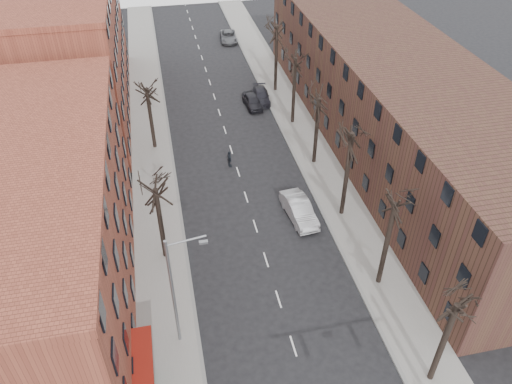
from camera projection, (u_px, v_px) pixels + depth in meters
sidewalk_left at (151, 142)px, 52.05m from camera, size 4.00×90.00×0.15m
sidewalk_right at (298, 126)px, 54.68m from camera, size 4.00×90.00×0.15m
building_left_near at (25, 242)px, 31.66m from camera, size 12.00×26.00×12.00m
building_left_far at (63, 52)px, 53.42m from camera, size 12.00×28.00×14.00m
building_right at (393, 99)px, 49.11m from camera, size 12.00×50.00×10.00m
tree_right_a at (429, 378)px, 30.75m from camera, size 5.20×5.20×10.00m
tree_right_b at (378, 282)px, 36.92m from camera, size 5.20×5.20×10.80m
tree_right_c at (341, 214)px, 43.09m from camera, size 5.20×5.20×11.60m
tree_right_d at (314, 162)px, 49.26m from camera, size 5.20×5.20×10.00m
tree_right_e at (292, 123)px, 55.43m from camera, size 5.20×5.20×10.80m
tree_right_f at (275, 91)px, 61.60m from camera, size 5.20×5.20×11.60m
tree_left_a at (166, 256)px, 39.05m from camera, size 5.20×5.20×9.50m
tree_left_b at (155, 148)px, 51.39m from camera, size 5.20×5.20×9.50m
streetlight at (175, 289)px, 29.89m from camera, size 2.45×0.22×9.03m
silver_sedan at (299, 210)px, 42.21m from camera, size 2.34×5.30×1.69m
parked_car_near at (252, 101)px, 57.90m from camera, size 2.01×4.34×1.44m
parked_car_mid at (261, 96)px, 59.03m from camera, size 2.26×4.70×1.32m
parked_car_far at (228, 37)px, 74.03m from camera, size 2.68×5.14×1.38m
pedestrian_crossing at (229, 159)px, 48.21m from camera, size 0.58×1.06×1.72m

